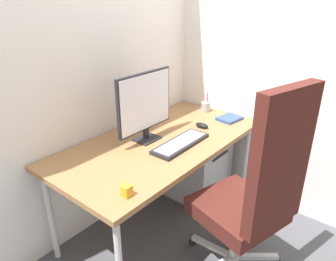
% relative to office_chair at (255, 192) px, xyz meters
% --- Properties ---
extents(ground_plane, '(8.00, 8.00, 0.00)m').
position_rel_office_chair_xyz_m(ground_plane, '(0.05, 0.73, -0.63)').
color(ground_plane, '#4C4C51').
extents(wall_back, '(3.23, 0.04, 2.80)m').
position_rel_office_chair_xyz_m(wall_back, '(0.05, 1.15, 0.77)').
color(wall_back, white).
rests_on(wall_back, ground_plane).
extents(wall_side_right, '(0.04, 2.45, 2.80)m').
position_rel_office_chair_xyz_m(wall_side_right, '(0.86, 0.49, 0.77)').
color(wall_side_right, white).
rests_on(wall_side_right, ground_plane).
extents(desk, '(1.56, 0.78, 0.71)m').
position_rel_office_chair_xyz_m(desk, '(0.05, 0.73, 0.03)').
color(desk, '#996B42').
rests_on(desk, ground_plane).
extents(office_chair, '(0.62, 0.64, 1.27)m').
position_rel_office_chair_xyz_m(office_chair, '(0.00, 0.00, 0.00)').
color(office_chair, black).
rests_on(office_chair, ground_plane).
extents(filing_cabinet, '(0.45, 0.50, 0.63)m').
position_rel_office_chair_xyz_m(filing_cabinet, '(0.56, 0.78, -0.32)').
color(filing_cabinet, '#B2B5BA').
rests_on(filing_cabinet, ground_plane).
extents(monitor, '(0.48, 0.13, 0.47)m').
position_rel_office_chair_xyz_m(monitor, '(0.00, 0.82, 0.34)').
color(monitor, black).
rests_on(monitor, desk).
extents(keyboard, '(0.46, 0.16, 0.03)m').
position_rel_office_chair_xyz_m(keyboard, '(0.08, 0.58, 0.09)').
color(keyboard, black).
rests_on(keyboard, desk).
extents(mouse, '(0.05, 0.11, 0.04)m').
position_rel_office_chair_xyz_m(mouse, '(0.42, 0.64, 0.10)').
color(mouse, black).
rests_on(mouse, desk).
extents(pen_holder, '(0.08, 0.08, 0.17)m').
position_rel_office_chair_xyz_m(pen_holder, '(0.73, 0.81, 0.12)').
color(pen_holder, '#9EA0A5').
rests_on(pen_holder, desk).
extents(notebook, '(0.20, 0.17, 0.02)m').
position_rel_office_chair_xyz_m(notebook, '(0.69, 0.55, 0.09)').
color(notebook, '#334C8C').
rests_on(notebook, desk).
extents(desk_clamp_accessory, '(0.05, 0.05, 0.06)m').
position_rel_office_chair_xyz_m(desk_clamp_accessory, '(-0.55, 0.44, 0.11)').
color(desk_clamp_accessory, orange).
rests_on(desk_clamp_accessory, desk).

